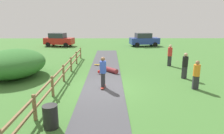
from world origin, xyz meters
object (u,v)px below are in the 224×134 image
(bystander_red, at_px, (170,54))
(skateboard_loose, at_px, (99,65))
(skater_riding, at_px, (103,71))
(skater_fallen, at_px, (108,70))
(bush_large, at_px, (14,63))
(parked_car_blue, at_px, (144,40))
(trash_bin, at_px, (51,117))
(bystander_orange, at_px, (196,74))
(parked_car_red, at_px, (59,40))
(bystander_black, at_px, (185,64))

(bystander_red, bearing_deg, skateboard_loose, 179.31)
(skater_riding, xyz_separation_m, skater_fallen, (0.29, 3.58, -0.86))
(bush_large, height_order, parked_car_blue, bush_large)
(trash_bin, height_order, parked_car_blue, parked_car_blue)
(parked_car_blue, bearing_deg, bystander_red, -89.43)
(bystander_orange, relative_size, parked_car_red, 0.38)
(trash_bin, bearing_deg, bystander_orange, 30.16)
(skater_fallen, height_order, bystander_red, bystander_red)
(bush_large, bearing_deg, bystander_orange, -12.85)
(skater_riding, distance_m, skateboard_loose, 5.82)
(bystander_red, xyz_separation_m, bystander_orange, (-0.17, -5.84, -0.09))
(bystander_orange, bearing_deg, skateboard_loose, 135.18)
(bystander_red, distance_m, bystander_orange, 5.84)
(bystander_red, bearing_deg, parked_car_red, 135.05)
(bush_large, relative_size, skater_riding, 2.68)
(skateboard_loose, bearing_deg, bystander_red, -0.69)
(bush_large, relative_size, parked_car_red, 1.12)
(skater_fallen, relative_size, skateboard_loose, 1.88)
(skateboard_loose, height_order, bystander_orange, bystander_orange)
(skater_riding, xyz_separation_m, parked_car_blue, (5.40, 18.21, -0.10))
(bush_large, distance_m, skateboard_loose, 6.62)
(parked_car_blue, xyz_separation_m, parked_car_red, (-12.49, 0.02, 0.00))
(bush_large, xyz_separation_m, skater_riding, (6.28, -2.45, 0.09))
(skater_riding, relative_size, bystander_black, 1.04)
(trash_bin, bearing_deg, skateboard_loose, 83.09)
(trash_bin, distance_m, skater_riding, 4.77)
(bystander_red, relative_size, bystander_orange, 1.09)
(parked_car_blue, bearing_deg, trash_bin, -107.72)
(bush_large, relative_size, bystander_orange, 2.92)
(skater_fallen, distance_m, parked_car_red, 16.42)
(parked_car_blue, height_order, parked_car_red, same)
(trash_bin, height_order, bystander_orange, bystander_orange)
(trash_bin, xyz_separation_m, skater_riding, (1.82, 4.37, 0.61))
(skater_riding, height_order, parked_car_red, parked_car_red)
(skater_fallen, bearing_deg, parked_car_red, 116.72)
(bystander_red, distance_m, bystander_black, 3.71)
(skateboard_loose, xyz_separation_m, bystander_red, (6.12, -0.07, 0.94))
(bystander_red, bearing_deg, bystander_black, -90.79)
(skater_fallen, xyz_separation_m, bystander_red, (5.24, 2.06, 0.83))
(skater_riding, distance_m, bystander_orange, 5.36)
(bystander_red, bearing_deg, bush_large, -164.91)
(skateboard_loose, bearing_deg, trash_bin, -96.91)
(bystander_black, xyz_separation_m, bystander_orange, (-0.12, -2.13, -0.05))
(skater_fallen, bearing_deg, skater_riding, -94.58)
(skateboard_loose, height_order, parked_car_red, parked_car_red)
(skateboard_loose, bearing_deg, bystander_orange, -44.82)
(trash_bin, relative_size, bystander_red, 0.49)
(bush_large, relative_size, bystander_red, 2.69)
(skateboard_loose, bearing_deg, parked_car_blue, 64.39)
(skateboard_loose, bearing_deg, skater_fallen, -67.54)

